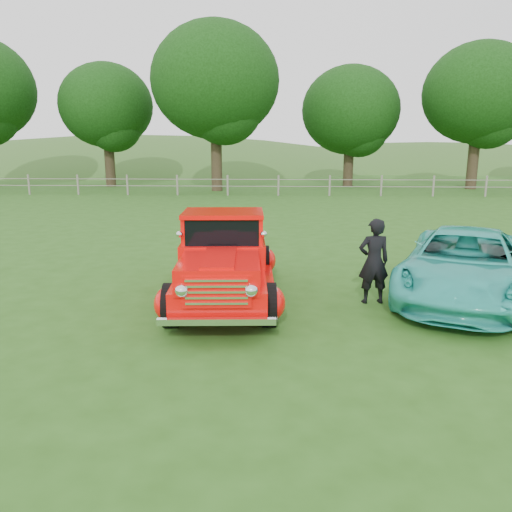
{
  "coord_description": "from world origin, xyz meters",
  "views": [
    {
      "loc": [
        -0.02,
        -7.53,
        3.06
      ],
      "look_at": [
        -0.4,
        1.2,
        1.07
      ],
      "focal_mm": 35.0,
      "sensor_mm": 36.0,
      "label": 1
    }
  ],
  "objects_px": {
    "tree_near_east": "(351,111)",
    "tree_mid_east": "(479,93)",
    "tree_mid_west": "(106,106)",
    "tree_near_west": "(215,81)",
    "teal_sedan": "(465,265)",
    "man": "(374,261)",
    "red_pickup": "(224,260)"
  },
  "relations": [
    {
      "from": "tree_near_east",
      "to": "teal_sedan",
      "type": "xyz_separation_m",
      "value": [
        -1.3,
        -26.74,
        -4.56
      ]
    },
    {
      "from": "tree_mid_west",
      "to": "teal_sedan",
      "type": "relative_size",
      "value": 1.71
    },
    {
      "from": "tree_near_west",
      "to": "tree_near_east",
      "type": "height_order",
      "value": "tree_near_west"
    },
    {
      "from": "tree_near_east",
      "to": "tree_mid_west",
      "type": "bearing_deg",
      "value": -176.63
    },
    {
      "from": "tree_mid_east",
      "to": "red_pickup",
      "type": "xyz_separation_m",
      "value": [
        -14.07,
        -25.02,
        -5.38
      ]
    },
    {
      "from": "man",
      "to": "tree_near_west",
      "type": "bearing_deg",
      "value": -84.1
    },
    {
      "from": "tree_mid_west",
      "to": "tree_near_east",
      "type": "height_order",
      "value": "tree_mid_west"
    },
    {
      "from": "red_pickup",
      "to": "teal_sedan",
      "type": "height_order",
      "value": "red_pickup"
    },
    {
      "from": "tree_near_west",
      "to": "tree_mid_east",
      "type": "bearing_deg",
      "value": 6.71
    },
    {
      "from": "red_pickup",
      "to": "teal_sedan",
      "type": "bearing_deg",
      "value": -0.02
    },
    {
      "from": "tree_mid_west",
      "to": "red_pickup",
      "type": "bearing_deg",
      "value": -67.21
    },
    {
      "from": "tree_mid_west",
      "to": "teal_sedan",
      "type": "height_order",
      "value": "tree_mid_west"
    },
    {
      "from": "tree_near_east",
      "to": "tree_near_west",
      "type": "bearing_deg",
      "value": -156.04
    },
    {
      "from": "teal_sedan",
      "to": "man",
      "type": "relative_size",
      "value": 2.97
    },
    {
      "from": "tree_near_west",
      "to": "tree_mid_east",
      "type": "relative_size",
      "value": 1.1
    },
    {
      "from": "tree_mid_west",
      "to": "teal_sedan",
      "type": "bearing_deg",
      "value": -58.62
    },
    {
      "from": "tree_near_east",
      "to": "red_pickup",
      "type": "height_order",
      "value": "tree_near_east"
    },
    {
      "from": "teal_sedan",
      "to": "man",
      "type": "height_order",
      "value": "man"
    },
    {
      "from": "red_pickup",
      "to": "man",
      "type": "height_order",
      "value": "red_pickup"
    },
    {
      "from": "red_pickup",
      "to": "teal_sedan",
      "type": "xyz_separation_m",
      "value": [
        4.77,
        0.28,
        -0.11
      ]
    },
    {
      "from": "tree_near_east",
      "to": "teal_sedan",
      "type": "bearing_deg",
      "value": -92.78
    },
    {
      "from": "tree_near_west",
      "to": "tree_mid_west",
      "type": "bearing_deg",
      "value": 159.44
    },
    {
      "from": "tree_near_east",
      "to": "tree_mid_east",
      "type": "relative_size",
      "value": 0.88
    },
    {
      "from": "tree_mid_west",
      "to": "red_pickup",
      "type": "height_order",
      "value": "tree_mid_west"
    },
    {
      "from": "tree_mid_west",
      "to": "man",
      "type": "height_order",
      "value": "tree_mid_west"
    },
    {
      "from": "tree_mid_east",
      "to": "man",
      "type": "xyz_separation_m",
      "value": [
        -11.16,
        -25.11,
        -5.34
      ]
    },
    {
      "from": "tree_near_east",
      "to": "man",
      "type": "xyz_separation_m",
      "value": [
        -3.16,
        -27.11,
        -4.42
      ]
    },
    {
      "from": "tree_mid_west",
      "to": "red_pickup",
      "type": "relative_size",
      "value": 1.67
    },
    {
      "from": "teal_sedan",
      "to": "man",
      "type": "distance_m",
      "value": 1.91
    },
    {
      "from": "man",
      "to": "tree_near_east",
      "type": "bearing_deg",
      "value": -104.93
    },
    {
      "from": "tree_mid_west",
      "to": "tree_mid_east",
      "type": "bearing_deg",
      "value": -2.29
    },
    {
      "from": "tree_near_west",
      "to": "tree_near_east",
      "type": "xyz_separation_m",
      "value": [
        9.0,
        4.0,
        -1.55
      ]
    }
  ]
}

